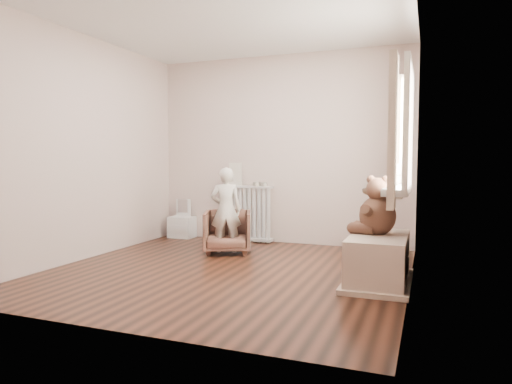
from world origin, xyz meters
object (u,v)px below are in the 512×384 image
(radiator, at_px, (247,214))
(plush_cat, at_px, (399,175))
(toy_vanity, at_px, (182,219))
(teddy_bear, at_px, (378,211))
(child, at_px, (226,210))
(armchair, at_px, (228,232))
(toy_bench, at_px, (378,262))

(radiator, distance_m, plush_cat, 2.50)
(toy_vanity, xyz_separation_m, teddy_bear, (2.99, -1.51, 0.40))
(toy_vanity, height_order, child, child)
(toy_vanity, bearing_deg, child, -36.93)
(armchair, distance_m, child, 0.28)
(radiator, bearing_deg, plush_cat, -29.23)
(toy_vanity, xyz_separation_m, plush_cat, (3.15, -1.15, 0.72))
(toy_bench, bearing_deg, armchair, 157.25)
(radiator, height_order, plush_cat, plush_cat)
(plush_cat, bearing_deg, toy_bench, -100.95)
(armchair, xyz_separation_m, plush_cat, (2.05, -0.37, 0.74))
(teddy_bear, relative_size, plush_cat, 2.05)
(armchair, height_order, toy_bench, armchair)
(toy_vanity, distance_m, armchair, 1.35)
(toy_bench, relative_size, teddy_bear, 1.78)
(toy_vanity, bearing_deg, armchair, -35.24)
(toy_vanity, bearing_deg, teddy_bear, -26.79)
(radiator, relative_size, plush_cat, 2.99)
(radiator, relative_size, child, 0.76)
(radiator, height_order, toy_vanity, radiator)
(toy_bench, relative_size, plush_cat, 3.65)
(radiator, relative_size, toy_bench, 0.82)
(child, bearing_deg, radiator, -107.06)
(radiator, distance_m, teddy_bear, 2.50)
(plush_cat, bearing_deg, child, 178.23)
(teddy_bear, distance_m, plush_cat, 0.51)
(radiator, relative_size, teddy_bear, 1.46)
(radiator, height_order, child, child)
(child, distance_m, plush_cat, 2.12)
(toy_bench, xyz_separation_m, plush_cat, (0.14, 0.43, 0.80))
(teddy_bear, bearing_deg, toy_bench, -63.07)
(toy_bench, height_order, plush_cat, plush_cat)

